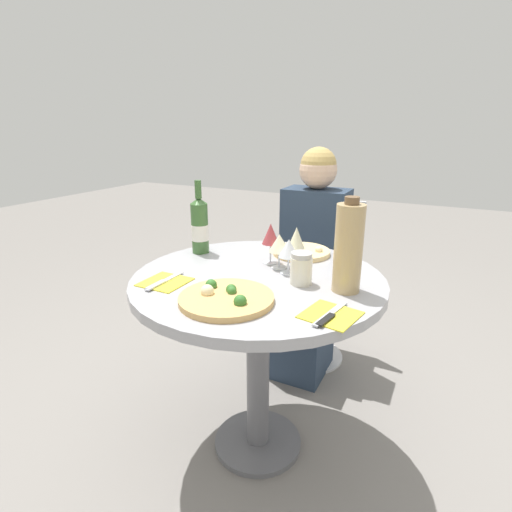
% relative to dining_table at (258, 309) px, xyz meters
% --- Properties ---
extents(ground_plane, '(12.00, 12.00, 0.00)m').
position_rel_dining_table_xyz_m(ground_plane, '(0.00, 0.00, -0.64)').
color(ground_plane, gray).
rests_on(ground_plane, ground).
extents(dining_table, '(0.93, 0.93, 0.77)m').
position_rel_dining_table_xyz_m(dining_table, '(0.00, 0.00, 0.00)').
color(dining_table, slate).
rests_on(dining_table, ground_plane).
extents(chair_behind_diner, '(0.43, 0.43, 0.90)m').
position_rel_dining_table_xyz_m(chair_behind_diner, '(-0.03, 0.81, -0.20)').
color(chair_behind_diner, silver).
rests_on(chair_behind_diner, ground_plane).
extents(seated_diner, '(0.33, 0.41, 1.19)m').
position_rel_dining_table_xyz_m(seated_diner, '(-0.03, 0.67, -0.09)').
color(seated_diner, '#28384C').
rests_on(seated_diner, ground_plane).
extents(pizza_large, '(0.30, 0.30, 0.05)m').
position_rel_dining_table_xyz_m(pizza_large, '(0.01, -0.24, 0.14)').
color(pizza_large, tan).
rests_on(pizza_large, dining_table).
extents(pizza_small_far, '(0.24, 0.24, 0.05)m').
position_rel_dining_table_xyz_m(pizza_small_far, '(0.05, 0.31, 0.14)').
color(pizza_small_far, '#E5C17F').
rests_on(pizza_small_far, dining_table).
extents(wine_bottle, '(0.07, 0.07, 0.31)m').
position_rel_dining_table_xyz_m(wine_bottle, '(-0.35, 0.14, 0.25)').
color(wine_bottle, '#38602D').
rests_on(wine_bottle, dining_table).
extents(tall_carafe, '(0.09, 0.09, 0.32)m').
position_rel_dining_table_xyz_m(tall_carafe, '(0.32, 0.01, 0.28)').
color(tall_carafe, tan).
rests_on(tall_carafe, dining_table).
extents(sugar_shaker, '(0.08, 0.08, 0.11)m').
position_rel_dining_table_xyz_m(sugar_shaker, '(0.17, -0.00, 0.19)').
color(sugar_shaker, silver).
rests_on(sugar_shaker, dining_table).
extents(wine_glass_back_left, '(0.07, 0.07, 0.16)m').
position_rel_dining_table_xyz_m(wine_glass_back_left, '(-0.02, 0.15, 0.25)').
color(wine_glass_back_left, silver).
rests_on(wine_glass_back_left, dining_table).
extents(wine_glass_center, '(0.08, 0.08, 0.14)m').
position_rel_dining_table_xyz_m(wine_glass_center, '(0.03, 0.11, 0.23)').
color(wine_glass_center, silver).
rests_on(wine_glass_center, dining_table).
extents(wine_glass_back_right, '(0.07, 0.07, 0.16)m').
position_rel_dining_table_xyz_m(wine_glass_back_right, '(0.09, 0.15, 0.25)').
color(wine_glass_back_right, silver).
rests_on(wine_glass_back_right, dining_table).
extents(wine_glass_front_right, '(0.07, 0.07, 0.13)m').
position_rel_dining_table_xyz_m(wine_glass_front_right, '(0.09, 0.07, 0.23)').
color(wine_glass_front_right, silver).
rests_on(wine_glass_front_right, dining_table).
extents(place_setting_left, '(0.15, 0.19, 0.01)m').
position_rel_dining_table_xyz_m(place_setting_left, '(-0.26, -0.21, 0.14)').
color(place_setting_left, yellow).
rests_on(place_setting_left, dining_table).
extents(place_setting_right, '(0.17, 0.19, 0.01)m').
position_rel_dining_table_xyz_m(place_setting_right, '(0.33, -0.19, 0.14)').
color(place_setting_right, yellow).
rests_on(place_setting_right, dining_table).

